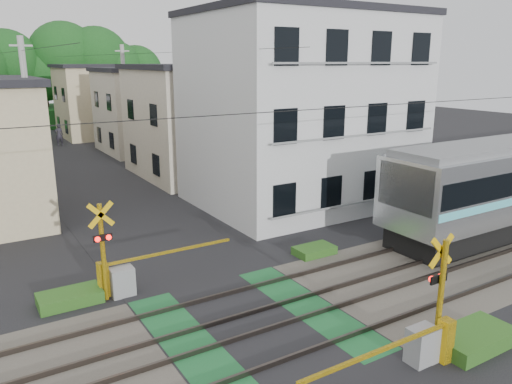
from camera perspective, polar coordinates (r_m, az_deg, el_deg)
ground at (r=14.10m, az=-0.31°, el=-14.90°), size 120.00×120.00×0.00m
track_bed at (r=14.08m, az=-0.31°, el=-14.77°), size 120.00×120.00×0.14m
crossing_signal_near at (r=12.87m, az=18.99°, el=-15.25°), size 4.74×0.65×3.09m
crossing_signal_far at (r=15.91m, az=-15.46°, el=-9.00°), size 4.74×0.65×3.09m
apartment_block at (r=25.00m, az=5.13°, el=9.36°), size 10.20×8.36×9.30m
houses_row at (r=37.19m, az=-21.37°, el=7.98°), size 22.07×31.35×6.80m
catenary at (r=16.55m, az=17.69°, el=2.61°), size 60.00×5.04×7.00m
utility_poles at (r=34.03m, az=-22.74°, el=8.74°), size 7.90×42.00×8.00m
pedestrian at (r=45.43m, az=-21.58°, el=6.09°), size 0.73×0.52×1.90m
weed_patches at (r=14.83m, az=5.83°, el=-12.59°), size 10.25×8.80×0.40m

